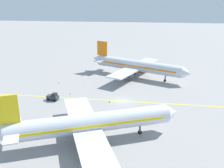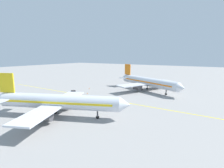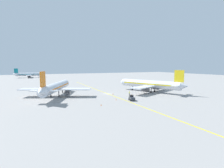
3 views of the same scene
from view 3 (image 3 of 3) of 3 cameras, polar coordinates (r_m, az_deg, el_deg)
name	(u,v)px [view 3 (image 3 of 3)]	position (r m, az deg, el deg)	size (l,w,h in m)	color
ground_plane	(107,94)	(78.09, -1.53, -3.16)	(400.00, 400.00, 0.00)	gray
apron_yellow_centreline	(107,94)	(78.09, -1.53, -3.16)	(0.40, 120.00, 0.01)	yellow
airplane_at_gate	(56,87)	(74.25, -17.89, -1.04)	(27.63, 33.54, 10.60)	silver
airplane_adjacent_stand	(150,84)	(84.25, 12.30, -0.08)	(27.83, 33.90, 10.60)	silver
airplane_distant_taxiing	(30,74)	(201.50, -25.33, 2.86)	(31.89, 25.26, 9.54)	silver
baggage_tug_dark	(132,98)	(63.19, 6.46, -4.56)	(2.32, 3.27, 2.11)	#333842
ground_crew_worker	(129,93)	(74.32, 5.69, -2.95)	(0.26, 0.58, 1.68)	#23232D
traffic_cone_near_nose	(101,105)	(55.09, -3.59, -6.78)	(0.32, 0.32, 0.55)	orange
traffic_cone_mid_apron	(116,99)	(63.70, 1.33, -5.02)	(0.32, 0.32, 0.55)	orange
traffic_cone_by_wingtip	(113,94)	(75.79, 0.30, -3.23)	(0.32, 0.32, 0.55)	orange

